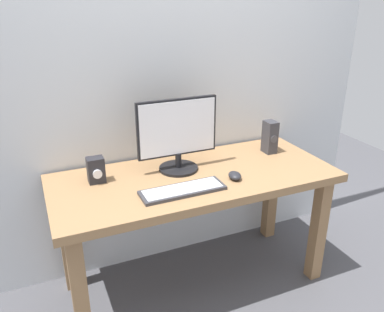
{
  "coord_description": "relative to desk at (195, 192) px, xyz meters",
  "views": [
    {
      "loc": [
        -0.84,
        -1.89,
        1.75
      ],
      "look_at": [
        -0.02,
        0.0,
        0.89
      ],
      "focal_mm": 36.74,
      "sensor_mm": 36.0,
      "label": 1
    }
  ],
  "objects": [
    {
      "name": "ground_plane",
      "position": [
        0.0,
        0.0,
        -0.65
      ],
      "size": [
        6.0,
        6.0,
        0.0
      ],
      "primitive_type": "plane",
      "color": "#4C4C51"
    },
    {
      "name": "wall_back",
      "position": [
        0.0,
        0.39,
        0.85
      ],
      "size": [
        2.88,
        0.04,
        3.0
      ],
      "primitive_type": "cube",
      "color": "silver",
      "rests_on": "ground_plane"
    },
    {
      "name": "desk",
      "position": [
        0.0,
        0.0,
        0.0
      ],
      "size": [
        1.65,
        0.71,
        0.77
      ],
      "color": "#936D47",
      "rests_on": "ground_plane"
    },
    {
      "name": "monitor",
      "position": [
        -0.06,
        0.11,
        0.33
      ],
      "size": [
        0.48,
        0.23,
        0.43
      ],
      "color": "black",
      "rests_on": "desk"
    },
    {
      "name": "keyboard_primary",
      "position": [
        -0.15,
        -0.17,
        0.12
      ],
      "size": [
        0.46,
        0.15,
        0.02
      ],
      "color": "#333338",
      "rests_on": "desk"
    },
    {
      "name": "mouse",
      "position": [
        0.18,
        -0.15,
        0.14
      ],
      "size": [
        0.08,
        0.11,
        0.04
      ],
      "primitive_type": "ellipsoid",
      "rotation": [
        0.0,
        0.0,
        -0.16
      ],
      "color": "#232328",
      "rests_on": "desk"
    },
    {
      "name": "speaker_right",
      "position": [
        0.59,
        0.12,
        0.22
      ],
      "size": [
        0.07,
        0.1,
        0.21
      ],
      "color": "#333338",
      "rests_on": "desk"
    },
    {
      "name": "audio_controller",
      "position": [
        -0.54,
        0.13,
        0.19
      ],
      "size": [
        0.09,
        0.09,
        0.15
      ],
      "color": "#232328",
      "rests_on": "desk"
    }
  ]
}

